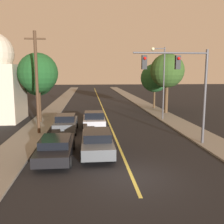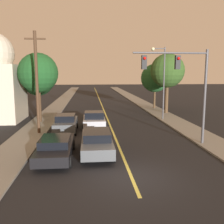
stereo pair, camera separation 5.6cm
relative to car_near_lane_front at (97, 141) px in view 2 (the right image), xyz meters
name	(u,v)px [view 2 (the right image)]	position (x,y,z in m)	size (l,w,h in m)	color
ground_plane	(132,178)	(1.53, -3.80, -0.78)	(200.00, 200.00, 0.00)	black
road_surface	(99,99)	(1.53, 32.20, -0.78)	(10.91, 80.00, 0.01)	black
sidewalk_left	(64,99)	(-5.18, 32.20, -0.72)	(2.50, 80.00, 0.12)	gray
sidewalk_right	(134,99)	(8.24, 32.20, -0.72)	(2.50, 80.00, 0.12)	gray
car_near_lane_front	(97,141)	(0.00, 0.00, 0.00)	(1.95, 5.17, 1.47)	#474C51
car_near_lane_second	(94,119)	(0.00, 7.59, -0.05)	(2.06, 3.80, 1.47)	#A5A8B2
car_outer_lane_front	(56,147)	(-2.40, -0.65, -0.11)	(1.99, 5.00, 1.28)	black
car_outer_lane_second	(66,123)	(-2.40, 5.91, 0.00)	(1.88, 4.30, 1.52)	#474C51
traffic_signal_mast	(183,77)	(5.78, 1.31, 3.89)	(5.07, 0.42, 6.36)	#47474C
streetlamp_right	(161,74)	(7.02, 10.55, 4.03)	(1.49, 0.36, 7.42)	#47474C
utility_pole_left	(37,81)	(-4.53, 5.40, 3.51)	(1.60, 0.24, 8.03)	#422D1E
tree_left_near	(38,73)	(-5.33, 10.20, 4.14)	(3.88, 3.88, 6.76)	#3D2B1C
tree_left_far	(38,80)	(-6.16, 14.21, 3.38)	(3.58, 3.58, 5.85)	#3D2B1C
tree_right_near	(155,78)	(8.67, 19.03, 3.48)	(3.88, 3.88, 6.09)	#4C3823
tree_right_far	(167,71)	(8.99, 14.65, 4.42)	(4.08, 4.08, 7.15)	#4C3823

